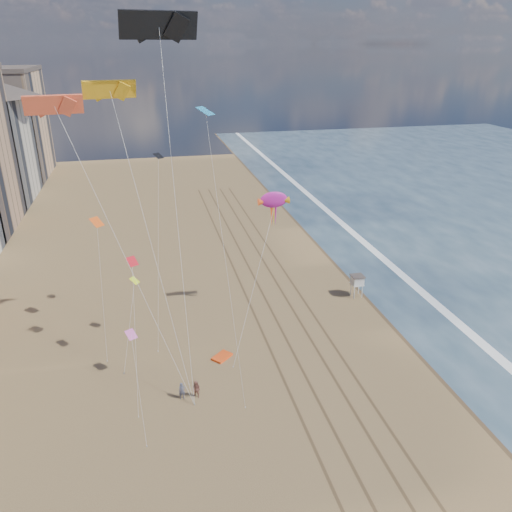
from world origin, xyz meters
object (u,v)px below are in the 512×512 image
at_px(lifeguard_stand, 357,280).
at_px(kite_flyer_a, 182,391).
at_px(show_kite, 274,200).
at_px(kite_flyer_b, 196,390).
at_px(grounded_kite, 222,357).

relative_size(lifeguard_stand, kite_flyer_a, 1.76).
height_order(show_kite, kite_flyer_b, show_kite).
height_order(lifeguard_stand, grounded_kite, lifeguard_stand).
bearing_deg(show_kite, kite_flyer_a, -130.96).
distance_m(lifeguard_stand, show_kite, 17.70).
distance_m(show_kite, kite_flyer_a, 24.34).
bearing_deg(grounded_kite, kite_flyer_a, -171.05).
distance_m(lifeguard_stand, kite_flyer_a, 30.20).
bearing_deg(kite_flyer_b, kite_flyer_a, -147.23).
bearing_deg(kite_flyer_a, lifeguard_stand, 28.93).
bearing_deg(kite_flyer_a, kite_flyer_b, -10.92).
relative_size(show_kite, kite_flyer_a, 10.87).
xyz_separation_m(grounded_kite, kite_flyer_b, (-3.50, -6.14, 0.81)).
distance_m(kite_flyer_a, kite_flyer_b, 1.40).
bearing_deg(lifeguard_stand, kite_flyer_a, -147.11).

